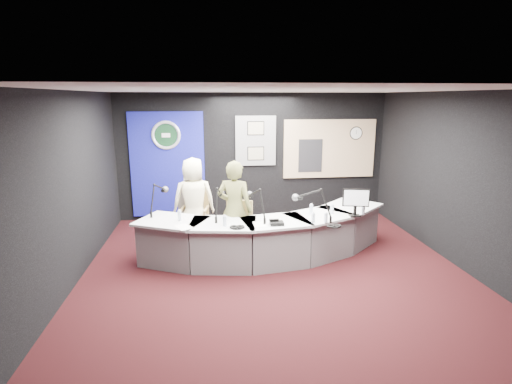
{
  "coord_description": "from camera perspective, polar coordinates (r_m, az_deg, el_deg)",
  "views": [
    {
      "loc": [
        -0.99,
        -5.86,
        2.7
      ],
      "look_at": [
        -0.2,
        0.8,
        1.1
      ],
      "focal_mm": 28.0,
      "sensor_mm": 36.0,
      "label": 1
    }
  ],
  "objects": [
    {
      "name": "agency_seal",
      "position": [
        8.88,
        -12.74,
        7.92
      ],
      "size": [
        0.63,
        0.07,
        0.63
      ],
      "primitive_type": "torus",
      "rotation": [
        1.57,
        0.0,
        0.0
      ],
      "color": "silver",
      "rests_on": "backdrop_panel"
    },
    {
      "name": "backdrop_panel",
      "position": [
        9.0,
        -12.5,
        3.82
      ],
      "size": [
        1.6,
        0.05,
        2.3
      ],
      "primitive_type": "cube",
      "color": "navy",
      "rests_on": "wall_back"
    },
    {
      "name": "paper_stack",
      "position": [
        6.26,
        -10.3,
        -4.94
      ],
      "size": [
        0.33,
        0.36,
        0.0
      ],
      "primitive_type": "cube",
      "rotation": [
        0.0,
        0.0,
        0.49
      ],
      "color": "white",
      "rests_on": "broadcast_desk"
    },
    {
      "name": "wall_right",
      "position": [
        7.21,
        26.99,
        1.55
      ],
      "size": [
        0.02,
        6.0,
        2.8
      ],
      "primitive_type": "cube",
      "color": "black",
      "rests_on": "ground"
    },
    {
      "name": "armchair_right",
      "position": [
        6.9,
        -3.02,
        -5.71
      ],
      "size": [
        0.67,
        0.67,
        0.88
      ],
      "primitive_type": null,
      "rotation": [
        0.0,
        0.0,
        -0.45
      ],
      "color": "#9E8348",
      "rests_on": "ground"
    },
    {
      "name": "booth_window_frame",
      "position": [
        9.32,
        10.45,
        6.11
      ],
      "size": [
        2.12,
        0.06,
        1.32
      ],
      "primitive_type": "cube",
      "color": "tan",
      "rests_on": "wall_back"
    },
    {
      "name": "ground",
      "position": [
        6.53,
        2.62,
        -11.02
      ],
      "size": [
        6.0,
        6.0,
        0.0
      ],
      "primitive_type": "plane",
      "color": "black",
      "rests_on": "ground"
    },
    {
      "name": "notepad",
      "position": [
        6.29,
        0.55,
        -4.63
      ],
      "size": [
        0.2,
        0.28,
        0.0
      ],
      "primitive_type": "cube",
      "rotation": [
        0.0,
        0.0,
        0.01
      ],
      "color": "white",
      "rests_on": "broadcast_desk"
    },
    {
      "name": "person_man",
      "position": [
        7.62,
        -8.87,
        -1.13
      ],
      "size": [
        0.84,
        0.6,
        1.61
      ],
      "primitive_type": "imported",
      "rotation": [
        0.0,
        0.0,
        3.25
      ],
      "color": "#FFF9CB",
      "rests_on": "ground"
    },
    {
      "name": "boom_mic_d",
      "position": [
        6.5,
        8.13,
        -1.45
      ],
      "size": [
        0.62,
        0.49,
        0.6
      ],
      "primitive_type": null,
      "color": "black",
      "rests_on": "broadcast_desk"
    },
    {
      "name": "headphones_far",
      "position": [
        6.12,
        -2.7,
        -5.02
      ],
      "size": [
        0.22,
        0.22,
        0.04
      ],
      "primitive_type": "torus",
      "color": "black",
      "rests_on": "broadcast_desk"
    },
    {
      "name": "seal_center",
      "position": [
        8.88,
        -12.74,
        7.92
      ],
      "size": [
        0.48,
        0.01,
        0.48
      ],
      "primitive_type": "cylinder",
      "rotation": [
        1.57,
        0.0,
        0.0
      ],
      "color": "#0D3219",
      "rests_on": "backdrop_panel"
    },
    {
      "name": "pinboard",
      "position": [
        8.95,
        -0.05,
        7.32
      ],
      "size": [
        0.9,
        0.04,
        1.1
      ],
      "primitive_type": "cube",
      "color": "slate",
      "rests_on": "wall_back"
    },
    {
      "name": "armchair_left",
      "position": [
        7.7,
        -8.79,
        -3.15
      ],
      "size": [
        0.69,
        0.69,
        1.05
      ],
      "primitive_type": null,
      "rotation": [
        0.0,
        0.0,
        -0.17
      ],
      "color": "#9E8348",
      "rests_on": "ground"
    },
    {
      "name": "boom_mic_b",
      "position": [
        6.6,
        -5.38,
        -1.13
      ],
      "size": [
        0.22,
        0.73,
        0.6
      ],
      "primitive_type": null,
      "color": "black",
      "rests_on": "broadcast_desk"
    },
    {
      "name": "wall_left",
      "position": [
        6.33,
        -25.09,
        0.28
      ],
      "size": [
        0.02,
        6.0,
        2.8
      ],
      "primitive_type": "cube",
      "color": "black",
      "rests_on": "ground"
    },
    {
      "name": "wall_clock",
      "position": [
        9.45,
        14.11,
        8.16
      ],
      "size": [
        0.28,
        0.01,
        0.28
      ],
      "primitive_type": "cylinder",
      "rotation": [
        1.57,
        0.0,
        0.0
      ],
      "color": "white",
      "rests_on": "booth_window_frame"
    },
    {
      "name": "framed_photo_lower",
      "position": [
        8.95,
        -0.03,
        5.52
      ],
      "size": [
        0.34,
        0.02,
        0.27
      ],
      "primitive_type": "cube",
      "color": "gray",
      "rests_on": "pinboard"
    },
    {
      "name": "person_woman",
      "position": [
        6.78,
        -3.06,
        -2.52
      ],
      "size": [
        0.72,
        0.6,
        1.68
      ],
      "primitive_type": "imported",
      "rotation": [
        0.0,
        0.0,
        2.76
      ],
      "color": "brown",
      "rests_on": "ground"
    },
    {
      "name": "boom_mic_a",
      "position": [
        7.06,
        -13.81,
        -0.51
      ],
      "size": [
        0.3,
        0.71,
        0.6
      ],
      "primitive_type": null,
      "color": "black",
      "rests_on": "broadcast_desk"
    },
    {
      "name": "computer_monitor",
      "position": [
        6.84,
        14.06,
        -0.79
      ],
      "size": [
        0.42,
        0.12,
        0.29
      ],
      "primitive_type": "cube",
      "rotation": [
        0.0,
        0.0,
        -0.23
      ],
      "color": "black",
      "rests_on": "broadcast_desk"
    },
    {
      "name": "broadcast_desk",
      "position": [
        6.89,
        1.49,
        -6.32
      ],
      "size": [
        4.5,
        1.9,
        0.75
      ],
      "primitive_type": null,
      "color": "#BBBEC0",
      "rests_on": "ground"
    },
    {
      "name": "ceiling",
      "position": [
        5.95,
        2.91,
        14.35
      ],
      "size": [
        6.0,
        6.0,
        0.02
      ],
      "primitive_type": "cube",
      "color": "silver",
      "rests_on": "ground"
    },
    {
      "name": "booth_glow",
      "position": [
        9.31,
        10.47,
        6.1
      ],
      "size": [
        2.0,
        0.02,
        1.2
      ],
      "primitive_type": "cube",
      "color": "#CEBA82",
      "rests_on": "booth_window_frame"
    },
    {
      "name": "framed_photo_upper",
      "position": [
        8.89,
        -0.03,
        9.09
      ],
      "size": [
        0.34,
        0.02,
        0.27
      ],
      "primitive_type": "cube",
      "color": "gray",
      "rests_on": "pinboard"
    },
    {
      "name": "boom_mic_c",
      "position": [
        6.49,
        0.11,
        -1.33
      ],
      "size": [
        0.3,
        0.71,
        0.6
      ],
      "primitive_type": null,
      "color": "black",
      "rests_on": "broadcast_desk"
    },
    {
      "name": "desk_phone",
      "position": [
        6.27,
        2.99,
        -4.49
      ],
      "size": [
        0.21,
        0.17,
        0.05
      ],
      "primitive_type": "cube",
      "rotation": [
        0.0,
        0.0,
        -0.01
      ],
      "color": "black",
      "rests_on": "broadcast_desk"
    },
    {
      "name": "wall_back",
      "position": [
        9.01,
        -0.39,
        5.12
      ],
      "size": [
        6.0,
        0.02,
        2.8
      ],
      "primitive_type": "cube",
      "color": "black",
      "rests_on": "ground"
    },
    {
      "name": "water_bottles",
      "position": [
        6.52,
        2.75,
        -3.2
      ],
      "size": [
        3.15,
        0.57,
        0.18
      ],
      "primitive_type": null,
      "color": "silver",
      "rests_on": "broadcast_desk"
    },
    {
      "name": "wall_front",
      "position": [
        3.3,
        11.48,
        -10.11
      ],
      "size": [
        6.0,
        0.02,
        2.8
      ],
      "primitive_type": "cube",
      "color": "black",
      "rests_on": "ground"
    },
    {
      "name": "equipment_rack",
      "position": [
        9.19,
        7.77,
        5.16
      ],
      "size": [
        0.55,
        0.02,
        0.75
      ],
      "primitive_type": "cube",
      "color": "black",
      "rests_on": "booth_window_frame"
    },
    {
      "name": "headphones_near",
      "position": [
        6.27,
        11.07,
        -4.79
      ],
      "size": [
        0.19,
        0.19,
        0.03
      ],
      "primitive_type": "torus",
      "color": "black",
      "rests_on": "broadcast_desk"
    },
    {
      "name": "draped_jacket",
      "position": [
        7.91,
        -9.22,
        -2.01
      ],
      "size": [
        0.51,
        0.18,
        0.7
      ],
      "primitive_type": "cube",
      "rotation": [
        0.0,
        0.0,
        -0.17
      ],
      "color": "#686158",
      "rests_on": "armchair_left"
    }
  ]
}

